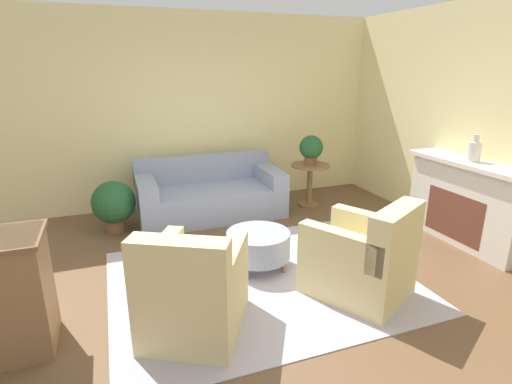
# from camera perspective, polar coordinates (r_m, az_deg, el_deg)

# --- Properties ---
(ground_plane) EXTENTS (16.00, 16.00, 0.00)m
(ground_plane) POSITION_cam_1_polar(r_m,az_deg,el_deg) (4.07, 0.72, -12.58)
(ground_plane) COLOR brown
(wall_back) EXTENTS (9.30, 0.12, 2.80)m
(wall_back) POSITION_cam_1_polar(r_m,az_deg,el_deg) (6.16, -8.48, 11.34)
(wall_back) COLOR beige
(wall_back) RESTS_ON ground_plane
(wall_right) EXTENTS (0.12, 9.60, 2.80)m
(wall_right) POSITION_cam_1_polar(r_m,az_deg,el_deg) (5.32, 31.29, 8.08)
(wall_right) COLOR beige
(wall_right) RESTS_ON ground_plane
(rug) EXTENTS (2.88, 2.32, 0.01)m
(rug) POSITION_cam_1_polar(r_m,az_deg,el_deg) (4.06, 0.72, -12.52)
(rug) COLOR #BCB2C1
(rug) RESTS_ON ground_plane
(couch) EXTENTS (2.00, 0.98, 0.80)m
(couch) POSITION_cam_1_polar(r_m,az_deg,el_deg) (5.72, -6.62, -0.39)
(couch) COLOR #8E99B2
(couch) RESTS_ON ground_plane
(armchair_left) EXTENTS (1.03, 1.09, 0.91)m
(armchair_left) POSITION_cam_1_polar(r_m,az_deg,el_deg) (3.24, -8.95, -13.96)
(armchair_left) COLOR beige
(armchair_left) RESTS_ON rug
(armchair_right) EXTENTS (1.03, 1.09, 0.91)m
(armchair_right) POSITION_cam_1_polar(r_m,az_deg,el_deg) (3.80, 15.05, -9.38)
(armchair_right) COLOR beige
(armchair_right) RESTS_ON rug
(ottoman_table) EXTENTS (0.67, 0.67, 0.39)m
(ottoman_table) POSITION_cam_1_polar(r_m,az_deg,el_deg) (4.20, 0.33, -7.51)
(ottoman_table) COLOR #8E99B2
(ottoman_table) RESTS_ON rug
(side_table) EXTENTS (0.58, 0.58, 0.65)m
(side_table) POSITION_cam_1_polar(r_m,az_deg,el_deg) (6.06, 7.70, 2.07)
(side_table) COLOR olive
(side_table) RESTS_ON ground_plane
(fireplace) EXTENTS (0.44, 1.59, 1.00)m
(fireplace) POSITION_cam_1_polar(r_m,az_deg,el_deg) (5.33, 27.90, -1.09)
(fireplace) COLOR silver
(fireplace) RESTS_ON ground_plane
(vase_mantel_near) EXTENTS (0.15, 0.15, 0.31)m
(vase_mantel_near) POSITION_cam_1_polar(r_m,az_deg,el_deg) (5.18, 28.71, 5.17)
(vase_mantel_near) COLOR silver
(vase_mantel_near) RESTS_ON fireplace
(potted_plant_on_side_table) EXTENTS (0.35, 0.35, 0.43)m
(potted_plant_on_side_table) POSITION_cam_1_polar(r_m,az_deg,el_deg) (5.96, 7.88, 6.18)
(potted_plant_on_side_table) COLOR brown
(potted_plant_on_side_table) RESTS_ON side_table
(potted_plant_floor) EXTENTS (0.55, 0.55, 0.66)m
(potted_plant_floor) POSITION_cam_1_polar(r_m,az_deg,el_deg) (5.39, -19.66, -1.58)
(potted_plant_floor) COLOR brown
(potted_plant_floor) RESTS_ON ground_plane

